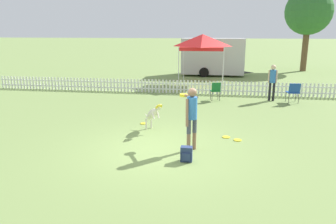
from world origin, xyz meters
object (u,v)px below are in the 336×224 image
Objects in this scene: handler_person at (191,111)px; frisbee_midfield at (238,140)px; tree_left_grove at (309,12)px; folding_chair_center at (216,90)px; frisbee_near_dog at (144,123)px; leaping_dog at (153,114)px; canopy_tent_main at (203,42)px; frisbee_near_handler at (226,137)px; equipment_trailer at (213,56)px; backpack_on_grass at (186,154)px; folding_chair_blue_left at (293,91)px; spectator_standing at (273,79)px.

handler_person is 7.34× the size of frisbee_midfield.
folding_chair_center is at bearing -118.41° from tree_left_grove.
handler_person is 7.34× the size of frisbee_near_dog.
canopy_tent_main reaches higher than leaping_dog.
leaping_dog is 2.48m from frisbee_near_handler.
leaping_dog is 1.13× the size of folding_chair_center.
equipment_trailer is 8.72m from tree_left_grove.
frisbee_near_handler is at bearing 145.58° from frisbee_midfield.
leaping_dog is 1.09m from frisbee_near_dog.
backpack_on_grass is 0.44× the size of folding_chair_center.
backpack_on_grass is 8.64m from folding_chair_blue_left.
frisbee_near_dog is 7.01m from spectator_standing.
equipment_trailer is at bearing -152.58° from tree_left_grove.
frisbee_near_handler is 0.27× the size of folding_chair_center.
frisbee_near_handler is 6.33m from folding_chair_blue_left.
frisbee_near_dog is 0.08× the size of canopy_tent_main.
folding_chair_center is 5.10m from canopy_tent_main.
folding_chair_blue_left is 13.63m from tree_left_grove.
leaping_dog is 20.23m from tree_left_grove.
frisbee_midfield is at bearing 126.46° from leaping_dog.
frisbee_near_handler and frisbee_near_dog have the same top height.
equipment_trailer is (-2.97, 8.52, 0.37)m from spectator_standing.
frisbee_near_handler is 0.61× the size of backpack_on_grass.
frisbee_near_handler is 0.14× the size of spectator_standing.
folding_chair_center reaches higher than frisbee_midfield.
handler_person is 1.28m from backpack_on_grass.
folding_chair_blue_left is at bearing 60.71° from frisbee_near_handler.
leaping_dog is 0.59× the size of spectator_standing.
backpack_on_grass is (-0.03, -0.89, -0.92)m from handler_person.
spectator_standing is (3.52, -4.21, -1.52)m from canopy_tent_main.
frisbee_near_handler is at bearing -82.41° from canopy_tent_main.
leaping_dog is 4.18× the size of frisbee_near_handler.
canopy_tent_main is 0.58× the size of equipment_trailer.
handler_person is at bearing -88.30° from canopy_tent_main.
folding_chair_blue_left is at bearing 16.52° from handler_person.
spectator_standing is at bearing 67.91° from backpack_on_grass.
tree_left_grove reaches higher than spectator_standing.
tree_left_grove reaches higher than handler_person.
canopy_tent_main is (-0.30, 12.13, 2.35)m from backpack_on_grass.
folding_chair_center is at bearing -5.22° from folding_chair_blue_left.
tree_left_grove is (6.84, 12.64, 4.06)m from folding_chair_center.
handler_person is 2.12m from leaping_dog.
tree_left_grove is (6.07, 18.32, 4.58)m from frisbee_midfield.
frisbee_near_handler is 5.49m from folding_chair_center.
equipment_trailer reaches higher than frisbee_near_handler.
tree_left_grove reaches higher than canopy_tent_main.
handler_person reaches higher than frisbee_near_handler.
folding_chair_center is 8.95m from equipment_trailer.
spectator_standing is (3.21, 7.92, 0.84)m from backpack_on_grass.
folding_chair_blue_left reaches higher than frisbee_near_dog.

